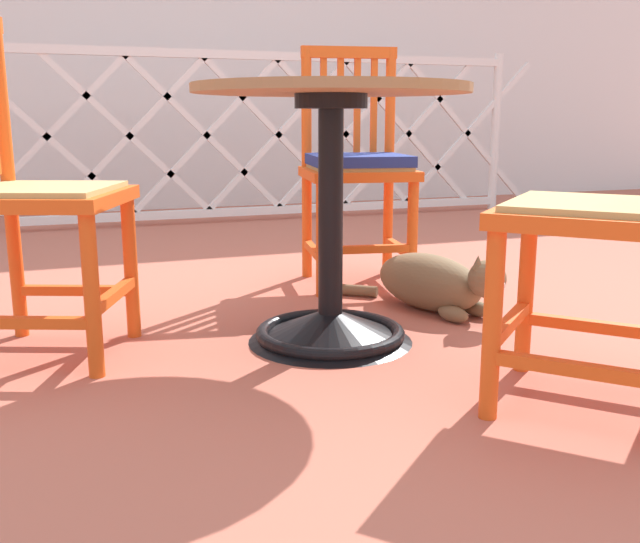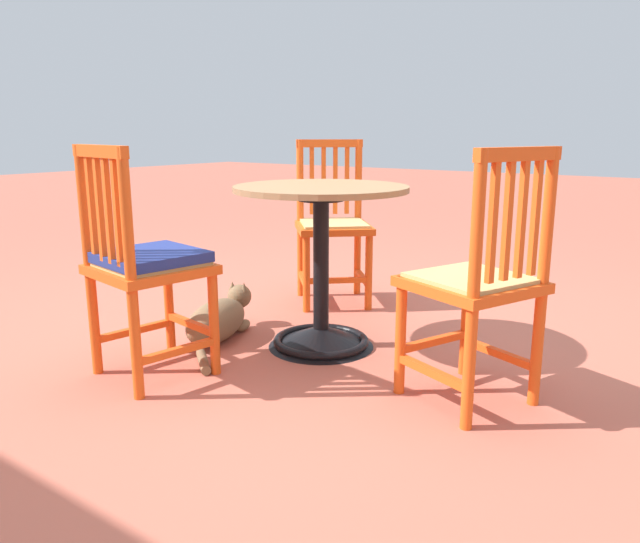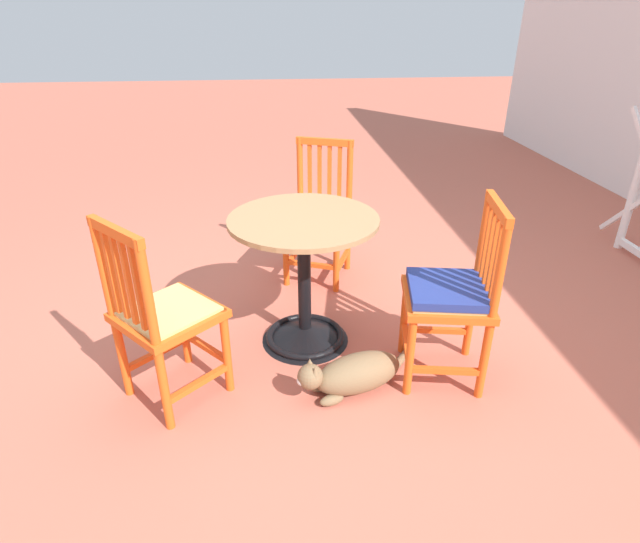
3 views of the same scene
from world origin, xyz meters
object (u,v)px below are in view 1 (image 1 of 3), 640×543
object	(u,v)px
orange_chair_facing_out	(610,216)
orange_chair_tucked_in	(33,198)
orange_chair_near_fence	(356,169)
tabby_cat	(436,284)
cafe_table	(331,245)

from	to	relation	value
orange_chair_facing_out	orange_chair_tucked_in	xyz separation A→B (m)	(-1.17, 0.82, 0.00)
orange_chair_facing_out	orange_chair_near_fence	size ratio (longest dim) A/B	1.00
orange_chair_tucked_in	tabby_cat	xyz separation A→B (m)	(1.23, 0.03, -0.34)
orange_chair_tucked_in	tabby_cat	size ratio (longest dim) A/B	1.39
orange_chair_near_fence	orange_chair_facing_out	bearing A→B (deg)	-88.77
cafe_table	orange_chair_facing_out	xyz separation A→B (m)	(0.39, -0.66, 0.15)
orange_chair_tucked_in	orange_chair_near_fence	bearing A→B (deg)	24.13
orange_chair_facing_out	tabby_cat	bearing A→B (deg)	85.79
cafe_table	orange_chair_tucked_in	world-z (taller)	orange_chair_tucked_in
orange_chair_facing_out	orange_chair_tucked_in	world-z (taller)	same
tabby_cat	orange_chair_near_fence	bearing A→B (deg)	100.63
cafe_table	orange_chair_tucked_in	xyz separation A→B (m)	(-0.78, 0.16, 0.15)
cafe_table	orange_chair_near_fence	bearing A→B (deg)	61.72
cafe_table	orange_chair_facing_out	distance (m)	0.78
orange_chair_near_fence	orange_chair_tucked_in	world-z (taller)	same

